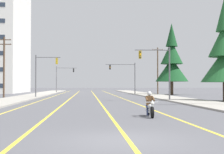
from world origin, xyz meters
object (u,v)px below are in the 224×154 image
Objects in this scene: traffic_signal_near_right at (160,66)px; traffic_signal_mid_left at (62,75)px; traffic_signal_near_left at (43,70)px; utility_pole_right_far at (158,70)px; motorcycle_with_rider at (150,107)px; utility_pole_left_near at (4,65)px; conifer_tree_right_verge_far at (172,62)px; traffic_signal_mid_right at (126,73)px.

traffic_signal_near_right and traffic_signal_mid_left have the same top height.
utility_pole_right_far is at bearing 39.49° from traffic_signal_near_left.
motorcycle_with_rider is 60.11m from traffic_signal_mid_left.
utility_pole_right_far reaches higher than traffic_signal_near_right.
conifer_tree_right_verge_far is (27.61, 12.59, 1.46)m from utility_pole_left_near.
traffic_signal_mid_left is at bearing 99.02° from motorcycle_with_rider.
traffic_signal_mid_right is at bearing 39.68° from utility_pole_left_near.
motorcycle_with_rider is at bearing -71.34° from traffic_signal_near_left.
traffic_signal_mid_right is at bearing 48.15° from traffic_signal_near_left.
utility_pole_left_near reaches higher than traffic_signal_near_right.
utility_pole_left_near is 0.93× the size of utility_pole_right_far.
traffic_signal_near_left is 0.71× the size of utility_pole_left_near.
motorcycle_with_rider is 31.51m from traffic_signal_near_left.
traffic_signal_mid_right is at bearing -45.89° from traffic_signal_mid_left.
utility_pole_right_far is at bearing 10.84° from traffic_signal_mid_right.
traffic_signal_mid_right is 0.46× the size of conifer_tree_right_verge_far.
utility_pole_right_far reaches higher than motorcycle_with_rider.
conifer_tree_right_verge_far is at bearing -23.70° from traffic_signal_mid_right.
traffic_signal_near_left is at bearing 142.95° from traffic_signal_near_right.
conifer_tree_right_verge_far is (12.18, 41.82, 5.56)m from motorcycle_with_rider.
traffic_signal_mid_left is at bearing 147.68° from utility_pole_right_far.
conifer_tree_right_verge_far is at bearing 73.76° from motorcycle_with_rider.
motorcycle_with_rider is at bearing -102.76° from utility_pole_right_far.
traffic_signal_near_right is at bearing -27.93° from utility_pole_left_near.
traffic_signal_mid_right is 25.31m from utility_pole_left_near.
utility_pole_left_near reaches higher than traffic_signal_mid_right.
conifer_tree_right_verge_far is (1.62, -4.82, 1.25)m from utility_pole_right_far.
utility_pole_right_far reaches higher than traffic_signal_near_left.
conifer_tree_right_verge_far reaches higher than utility_pole_right_far.
traffic_signal_near_right is 18.46m from traffic_signal_near_left.
utility_pole_right_far is at bearing 78.24° from traffic_signal_near_right.
traffic_signal_mid_left is (0.62, 29.59, 0.07)m from traffic_signal_near_left.
traffic_signal_near_right is 0.71× the size of utility_pole_left_near.
traffic_signal_mid_left reaches higher than motorcycle_with_rider.
utility_pole_left_near is 0.65× the size of conifer_tree_right_verge_far.
utility_pole_left_near is at bearing -101.34° from traffic_signal_mid_left.
traffic_signal_near_right is 0.66× the size of utility_pole_right_far.
traffic_signal_near_left is at bearing -91.20° from traffic_signal_mid_left.
traffic_signal_near_right is 22.80m from utility_pole_left_near.
utility_pole_right_far is (10.56, 46.64, 4.31)m from motorcycle_with_rider.
traffic_signal_near_left is (-10.02, 29.68, 3.43)m from motorcycle_with_rider.
traffic_signal_mid_left is 0.66× the size of utility_pole_right_far.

